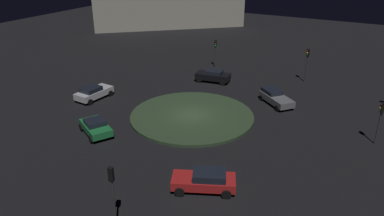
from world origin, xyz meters
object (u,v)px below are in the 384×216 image
Objects in this scene: car_red at (205,180)px; car_silver at (93,92)px; traffic_light_east at (112,185)px; traffic_light_northwest at (307,59)px; traffic_light_west at (215,48)px; store_building at (167,4)px; traffic_light_north at (381,115)px; car_grey at (276,98)px; car_green at (96,127)px; car_black at (213,76)px.

car_silver is at bearing -49.99° from car_red.
traffic_light_east is 1.01× the size of traffic_light_northwest.
store_building reaches higher than traffic_light_west.
car_red is 1.25× the size of traffic_light_north.
traffic_light_north is (4.35, 10.12, 1.98)m from car_grey.
car_silver is at bearing 69.71° from store_building.
traffic_light_north is (-10.20, 22.29, 1.99)m from car_green.
car_black is 20.55m from traffic_light_north.
traffic_light_northwest is at bearing -116.01° from car_red.
car_green is 17.94m from car_black.
car_grey is 1.03× the size of traffic_light_east.
car_grey is at bearing -33.27° from traffic_light_north.
store_building reaches higher than car_black.
traffic_light_east is at bearing 45.42° from traffic_light_north.
traffic_light_north is at bearing -29.82° from car_black.
car_green is at bearing 73.51° from store_building.
traffic_light_west is 31.34m from store_building.
car_silver is at bearing 33.71° from traffic_light_east.
car_grey is at bearing 17.71° from traffic_light_northwest.
traffic_light_north is at bearing 59.88° from traffic_light_northwest.
store_building reaches higher than traffic_light_east.
car_grey is 11.20m from traffic_light_north.
car_black is 14.66m from car_silver.
traffic_light_north reaches higher than car_grey.
store_building reaches higher than traffic_light_northwest.
car_black is 37.15m from store_building.
car_grey is 8.93m from traffic_light_northwest.
traffic_light_north is at bearing 99.51° from store_building.
car_green is 12.88m from traffic_light_east.
traffic_light_east reaches higher than car_silver.
car_red is 58.79m from store_building.
car_grey is 14.37m from traffic_light_west.
car_grey is 17.23m from car_red.
car_silver is at bearing -17.65° from car_green.
car_black is 11.64m from traffic_light_northwest.
car_red reaches higher than car_grey.
store_building is (-22.35, -21.92, 1.45)m from traffic_light_west.
car_silver reaches higher than car_green.
car_silver is 1.04× the size of traffic_light_northwest.
traffic_light_east is (5.89, -3.06, 2.23)m from car_red.
traffic_light_northwest is (-16.90, 19.22, 2.21)m from car_silver.
traffic_light_west is (-23.19, 0.86, 2.00)m from car_green.
car_silver is 28.60m from traffic_light_north.
traffic_light_north is (7.44, 19.06, 1.92)m from car_black.
traffic_light_northwest is 15.78m from traffic_light_north.
car_silver is 42.25m from store_building.
car_green is 0.89× the size of car_red.
traffic_light_north is at bearing -77.59° from car_silver.
traffic_light_west is at bearing -90.05° from car_red.
store_building is (-54.10, -30.41, 1.16)m from traffic_light_east.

